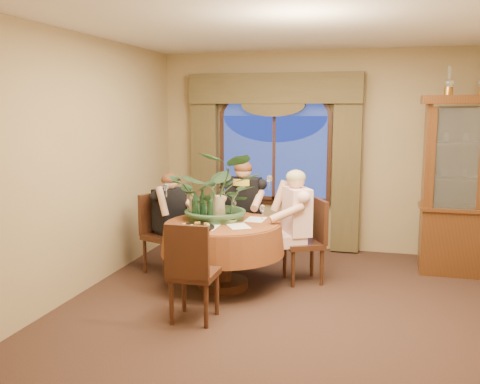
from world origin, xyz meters
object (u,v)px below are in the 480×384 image
(chair_back_right, at_px, (239,228))
(centerpiece_plant, at_px, (220,162))
(wine_bottle_3, at_px, (203,204))
(person_pink, at_px, (297,226))
(dining_table, at_px, (223,255))
(chair_front_left, at_px, (194,271))
(oil_lamp_left, at_px, (449,81))
(person_back, at_px, (170,222))
(person_scarf, at_px, (244,213))
(stoneware_vase, at_px, (219,208))
(china_cabinet, at_px, (476,187))
(wine_bottle_2, at_px, (210,208))
(wine_bottle_0, at_px, (192,205))
(chair_back, at_px, (164,234))
(olive_bowl, at_px, (230,221))
(wine_bottle_1, at_px, (195,207))
(chair_right, at_px, (303,242))

(chair_back_right, height_order, centerpiece_plant, centerpiece_plant)
(wine_bottle_3, bearing_deg, person_pink, 14.02)
(dining_table, xyz_separation_m, chair_front_left, (0.01, -0.98, 0.10))
(oil_lamp_left, height_order, centerpiece_plant, oil_lamp_left)
(person_back, xyz_separation_m, person_scarf, (0.82, 0.48, 0.06))
(person_scarf, relative_size, stoneware_vase, 4.79)
(china_cabinet, xyz_separation_m, wine_bottle_3, (-3.08, -1.08, -0.16))
(centerpiece_plant, xyz_separation_m, wine_bottle_2, (-0.04, -0.23, -0.50))
(dining_table, bearing_deg, centerpiece_plant, 116.74)
(chair_front_left, height_order, person_pink, person_pink)
(wine_bottle_3, bearing_deg, wine_bottle_2, -53.72)
(person_pink, bearing_deg, chair_front_left, 122.94)
(dining_table, bearing_deg, person_back, 151.87)
(oil_lamp_left, height_order, person_back, oil_lamp_left)
(china_cabinet, bearing_deg, person_back, -167.52)
(china_cabinet, bearing_deg, oil_lamp_left, 180.00)
(wine_bottle_0, height_order, wine_bottle_3, same)
(person_pink, distance_m, wine_bottle_0, 1.23)
(chair_back, distance_m, olive_bowl, 1.06)
(olive_bowl, bearing_deg, wine_bottle_3, 154.59)
(chair_back, bearing_deg, person_back, 178.42)
(chair_front_left, distance_m, wine_bottle_3, 1.25)
(person_back, bearing_deg, oil_lamp_left, 132.00)
(oil_lamp_left, xyz_separation_m, wine_bottle_0, (-2.81, -1.15, -1.41))
(person_back, xyz_separation_m, wine_bottle_0, (0.43, -0.35, 0.30))
(chair_back, height_order, centerpiece_plant, centerpiece_plant)
(chair_front_left, xyz_separation_m, person_back, (-0.83, 1.41, 0.14))
(person_pink, bearing_deg, chair_back_right, 30.94)
(stoneware_vase, bearing_deg, wine_bottle_1, -154.80)
(chair_front_left, bearing_deg, china_cabinet, 37.87)
(oil_lamp_left, relative_size, wine_bottle_1, 1.03)
(oil_lamp_left, xyz_separation_m, wine_bottle_3, (-2.70, -1.08, -1.41))
(chair_front_left, bearing_deg, oil_lamp_left, 41.95)
(chair_back, height_order, stoneware_vase, stoneware_vase)
(chair_back_right, xyz_separation_m, person_scarf, (0.06, 0.01, 0.20))
(wine_bottle_1, distance_m, wine_bottle_3, 0.18)
(china_cabinet, height_order, wine_bottle_1, china_cabinet)
(chair_back_right, bearing_deg, wine_bottle_3, 69.33)
(oil_lamp_left, xyz_separation_m, chair_back, (-3.27, -0.89, -1.85))
(centerpiece_plant, bearing_deg, chair_front_left, -85.46)
(olive_bowl, distance_m, wine_bottle_1, 0.43)
(wine_bottle_1, distance_m, wine_bottle_2, 0.20)
(chair_back, distance_m, chair_front_left, 1.58)
(olive_bowl, bearing_deg, chair_right, 30.60)
(person_pink, bearing_deg, person_back, 60.74)
(wine_bottle_0, bearing_deg, wine_bottle_1, -55.66)
(centerpiece_plant, bearing_deg, person_pink, 17.08)
(chair_back_right, distance_m, wine_bottle_2, 1.07)
(dining_table, bearing_deg, chair_right, 26.48)
(person_back, distance_m, wine_bottle_0, 0.63)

